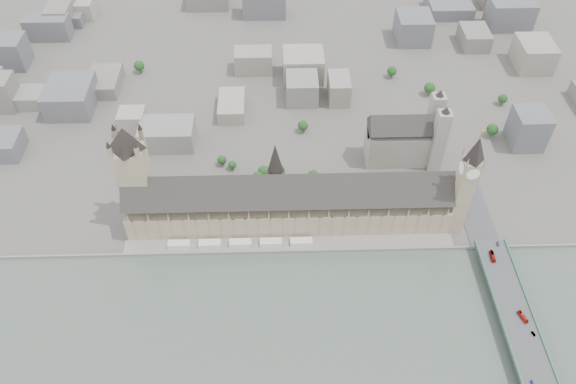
{
  "coord_description": "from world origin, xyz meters",
  "views": [
    {
      "loc": [
        -8.73,
        -295.49,
        363.31
      ],
      "look_at": [
        0.11,
        30.96,
        23.57
      ],
      "focal_mm": 35.0,
      "sensor_mm": 36.0,
      "label": 1
    }
  ],
  "objects_px": {
    "victoria_tower": "(134,172)",
    "westminster_bridge": "(516,323)",
    "westminster_abbey": "(406,138)",
    "palace_of_westminster": "(288,203)",
    "elizabeth_tower": "(467,179)",
    "car_approach": "(498,244)",
    "car_silver": "(533,334)",
    "red_bus_north": "(492,256)",
    "red_bus_south": "(523,317)",
    "car_blue": "(532,383)"
  },
  "relations": [
    {
      "from": "westminster_bridge",
      "to": "red_bus_north",
      "type": "height_order",
      "value": "red_bus_north"
    },
    {
      "from": "red_bus_north",
      "to": "car_approach",
      "type": "relative_size",
      "value": 2.4
    },
    {
      "from": "palace_of_westminster",
      "to": "westminster_bridge",
      "type": "xyz_separation_m",
      "value": [
        162.0,
        -107.2,
        -17.58
      ]
    },
    {
      "from": "victoria_tower",
      "to": "palace_of_westminster",
      "type": "bearing_deg",
      "value": -2.96
    },
    {
      "from": "red_bus_south",
      "to": "car_silver",
      "type": "bearing_deg",
      "value": -92.59
    },
    {
      "from": "red_bus_south",
      "to": "westminster_abbey",
      "type": "bearing_deg",
      "value": 89.26
    },
    {
      "from": "elizabeth_tower",
      "to": "car_approach",
      "type": "distance_m",
      "value": 61.66
    },
    {
      "from": "palace_of_westminster",
      "to": "victoria_tower",
      "type": "relative_size",
      "value": 2.65
    },
    {
      "from": "palace_of_westminster",
      "to": "red_bus_south",
      "type": "height_order",
      "value": "palace_of_westminster"
    },
    {
      "from": "westminster_bridge",
      "to": "victoria_tower",
      "type": "bearing_deg",
      "value": 158.22
    },
    {
      "from": "westminster_bridge",
      "to": "car_approach",
      "type": "relative_size",
      "value": 70.3
    },
    {
      "from": "victoria_tower",
      "to": "westminster_abbey",
      "type": "relative_size",
      "value": 1.47
    },
    {
      "from": "victoria_tower",
      "to": "westminster_bridge",
      "type": "height_order",
      "value": "victoria_tower"
    },
    {
      "from": "westminster_bridge",
      "to": "car_blue",
      "type": "distance_m",
      "value": 48.84
    },
    {
      "from": "westminster_abbey",
      "to": "car_silver",
      "type": "xyz_separation_m",
      "value": [
        57.95,
        -194.47,
        -14.18
      ]
    },
    {
      "from": "victoria_tower",
      "to": "westminster_abbey",
      "type": "distance_m",
      "value": 244.79
    },
    {
      "from": "red_bus_south",
      "to": "elizabeth_tower",
      "type": "bearing_deg",
      "value": 88.74
    },
    {
      "from": "red_bus_north",
      "to": "car_blue",
      "type": "bearing_deg",
      "value": -88.54
    },
    {
      "from": "westminster_abbey",
      "to": "red_bus_south",
      "type": "bearing_deg",
      "value": -73.28
    },
    {
      "from": "westminster_abbey",
      "to": "red_bus_north",
      "type": "distance_m",
      "value": 136.28
    },
    {
      "from": "palace_of_westminster",
      "to": "elizabeth_tower",
      "type": "bearing_deg",
      "value": -4.85
    },
    {
      "from": "red_bus_south",
      "to": "car_blue",
      "type": "bearing_deg",
      "value": -118.12
    },
    {
      "from": "car_blue",
      "to": "palace_of_westminster",
      "type": "bearing_deg",
      "value": 138.78
    },
    {
      "from": "elizabeth_tower",
      "to": "westminster_bridge",
      "type": "xyz_separation_m",
      "value": [
        24.0,
        -95.5,
        -52.96
      ]
    },
    {
      "from": "palace_of_westminster",
      "to": "car_silver",
      "type": "height_order",
      "value": "palace_of_westminster"
    },
    {
      "from": "westminster_abbey",
      "to": "victoria_tower",
      "type": "bearing_deg",
      "value": -163.5
    },
    {
      "from": "palace_of_westminster",
      "to": "red_bus_south",
      "type": "xyz_separation_m",
      "value": [
        165.38,
        -105.98,
        -11.0
      ]
    },
    {
      "from": "elizabeth_tower",
      "to": "westminster_abbey",
      "type": "relative_size",
      "value": 1.58
    },
    {
      "from": "victoria_tower",
      "to": "car_blue",
      "type": "bearing_deg",
      "value": -30.17
    },
    {
      "from": "palace_of_westminster",
      "to": "westminster_bridge",
      "type": "bearing_deg",
      "value": -33.49
    },
    {
      "from": "car_silver",
      "to": "car_approach",
      "type": "height_order",
      "value": "car_approach"
    },
    {
      "from": "victoria_tower",
      "to": "car_approach",
      "type": "height_order",
      "value": "victoria_tower"
    },
    {
      "from": "red_bus_north",
      "to": "car_silver",
      "type": "height_order",
      "value": "red_bus_north"
    },
    {
      "from": "palace_of_westminster",
      "to": "car_approach",
      "type": "relative_size",
      "value": 57.32
    },
    {
      "from": "palace_of_westminster",
      "to": "red_bus_north",
      "type": "relative_size",
      "value": 23.92
    },
    {
      "from": "victoria_tower",
      "to": "car_silver",
      "type": "distance_m",
      "value": 319.86
    },
    {
      "from": "car_blue",
      "to": "car_approach",
      "type": "height_order",
      "value": "car_blue"
    },
    {
      "from": "elizabeth_tower",
      "to": "westminster_bridge",
      "type": "bearing_deg",
      "value": -75.89
    },
    {
      "from": "palace_of_westminster",
      "to": "red_bus_south",
      "type": "relative_size",
      "value": 25.3
    },
    {
      "from": "victoria_tower",
      "to": "car_approach",
      "type": "relative_size",
      "value": 21.63
    },
    {
      "from": "car_blue",
      "to": "car_silver",
      "type": "relative_size",
      "value": 1.09
    },
    {
      "from": "car_silver",
      "to": "car_approach",
      "type": "bearing_deg",
      "value": 73.94
    },
    {
      "from": "red_bus_south",
      "to": "palace_of_westminster",
      "type": "bearing_deg",
      "value": 129.89
    },
    {
      "from": "westminster_bridge",
      "to": "car_blue",
      "type": "bearing_deg",
      "value": -97.01
    },
    {
      "from": "red_bus_north",
      "to": "red_bus_south",
      "type": "height_order",
      "value": "red_bus_north"
    },
    {
      "from": "elizabeth_tower",
      "to": "westminster_bridge",
      "type": "height_order",
      "value": "elizabeth_tower"
    },
    {
      "from": "victoria_tower",
      "to": "westminster_abbey",
      "type": "height_order",
      "value": "victoria_tower"
    },
    {
      "from": "palace_of_westminster",
      "to": "victoria_tower",
      "type": "height_order",
      "value": "victoria_tower"
    },
    {
      "from": "car_silver",
      "to": "elizabeth_tower",
      "type": "bearing_deg",
      "value": 88.6
    },
    {
      "from": "elizabeth_tower",
      "to": "westminster_bridge",
      "type": "distance_m",
      "value": 111.81
    }
  ]
}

